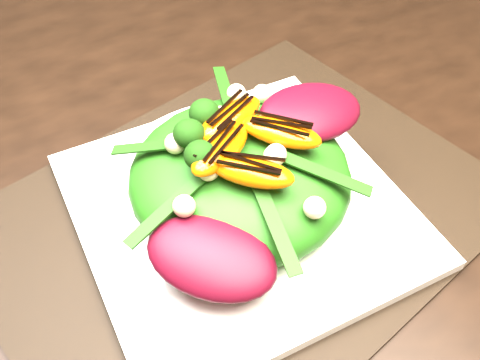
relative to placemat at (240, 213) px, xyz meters
name	(u,v)px	position (x,y,z in m)	size (l,w,h in m)	color
placemat	(240,213)	(0.00, 0.00, 0.00)	(0.45, 0.34, 0.00)	black
plate_base	(240,208)	(0.00, 0.00, 0.01)	(0.28, 0.28, 0.01)	white
salad_bowl	(240,198)	(0.00, 0.00, 0.02)	(0.25, 0.25, 0.02)	white
lettuce_mound	(240,176)	(0.00, 0.00, 0.05)	(0.19, 0.19, 0.06)	#235E11
radicchio_leaf	(311,112)	(0.08, 0.01, 0.08)	(0.10, 0.06, 0.02)	#400612
orange_segment	(213,138)	(-0.02, 0.01, 0.09)	(0.07, 0.03, 0.02)	#DC5203
broccoli_floret	(172,141)	(-0.05, 0.02, 0.10)	(0.04, 0.04, 0.04)	#0D360A
macadamia_nut	(302,164)	(0.03, -0.04, 0.09)	(0.02, 0.02, 0.02)	beige
balsamic_drizzle	(212,129)	(-0.02, 0.01, 0.10)	(0.04, 0.00, 0.00)	black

